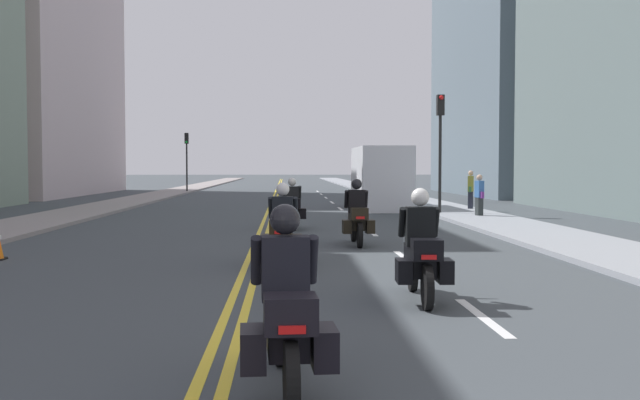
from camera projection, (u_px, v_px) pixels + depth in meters
ground_plane at (276, 195)px, 49.03m from camera, size 264.00×264.00×0.00m
sidewalk_left at (161, 195)px, 48.66m from camera, size 2.79×144.00×0.12m
sidewalk_right at (389, 194)px, 49.39m from camera, size 2.79×144.00×0.12m
centreline_yellow_inner at (274, 195)px, 49.02m from camera, size 0.12×132.00×0.01m
centreline_yellow_outer at (278, 195)px, 49.03m from camera, size 0.12×132.00×0.01m
lane_dashes_white at (346, 213)px, 30.22m from camera, size 0.14×56.40×0.01m
building_left_2 at (38, 39)px, 49.89m from camera, size 7.19×20.94×21.40m
building_right_2 at (509, 66)px, 50.63m from camera, size 7.04×19.25×17.93m
motorcycle_0 at (286, 317)px, 6.06m from camera, size 0.78×2.22×1.60m
motorcycle_1 at (421, 255)px, 10.27m from camera, size 0.78×2.12×1.62m
motorcycle_2 at (283, 233)px, 13.98m from camera, size 0.78×2.18×1.61m
motorcycle_3 at (357, 218)px, 17.72m from camera, size 0.76×2.09×1.62m
motorcycle_4 at (292, 208)px, 22.35m from camera, size 0.78×2.15×1.58m
traffic_light_near at (440, 132)px, 28.44m from camera, size 0.28×0.38×4.74m
traffic_light_far at (187, 151)px, 54.19m from camera, size 0.28×0.38×4.46m
pedestrian_0 at (479, 196)px, 26.85m from camera, size 0.29×0.50×1.64m
pedestrian_1 at (471, 190)px, 31.27m from camera, size 0.33×0.51×1.76m
parked_truck at (379, 181)px, 33.02m from camera, size 2.20×6.50×2.80m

